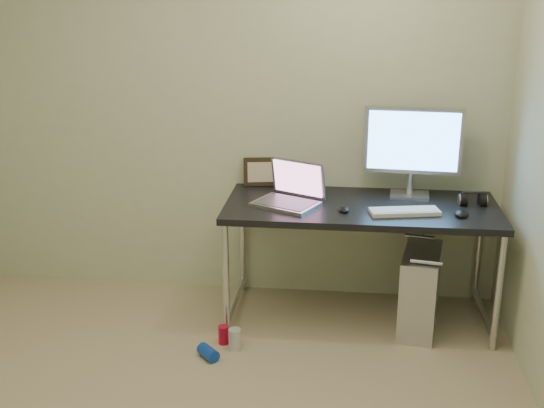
{
  "coord_description": "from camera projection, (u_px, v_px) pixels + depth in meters",
  "views": [
    {
      "loc": [
        0.76,
        -2.52,
        2.03
      ],
      "look_at": [
        0.35,
        1.04,
        0.85
      ],
      "focal_mm": 45.0,
      "sensor_mm": 36.0,
      "label": 1
    }
  ],
  "objects": [
    {
      "name": "can_white",
      "position": [
        235.0,
        339.0,
        3.92
      ],
      "size": [
        0.09,
        0.09,
        0.13
      ],
      "primitive_type": "cylinder",
      "rotation": [
        0.0,
        0.0,
        -0.37
      ],
      "color": "silver",
      "rests_on": "ground"
    },
    {
      "name": "wall_back",
      "position": [
        230.0,
        108.0,
        4.35
      ],
      "size": [
        3.5,
        0.02,
        2.5
      ],
      "primitive_type": "cube",
      "color": "beige",
      "rests_on": "ground"
    },
    {
      "name": "headphones",
      "position": [
        472.0,
        200.0,
        4.07
      ],
      "size": [
        0.16,
        0.1,
        0.1
      ],
      "rotation": [
        0.0,
        0.0,
        0.05
      ],
      "color": "black",
      "rests_on": "desk"
    },
    {
      "name": "tower_computer",
      "position": [
        420.0,
        290.0,
        4.11
      ],
      "size": [
        0.29,
        0.51,
        0.53
      ],
      "rotation": [
        0.0,
        0.0,
        -0.18
      ],
      "color": "silver",
      "rests_on": "ground"
    },
    {
      "name": "cable_a",
      "position": [
        408.0,
        242.0,
        4.45
      ],
      "size": [
        0.01,
        0.16,
        0.69
      ],
      "primitive_type": "cylinder",
      "rotation": [
        0.21,
        0.0,
        0.0
      ],
      "color": "black",
      "rests_on": "ground"
    },
    {
      "name": "webcam",
      "position": [
        289.0,
        177.0,
        4.36
      ],
      "size": [
        0.04,
        0.03,
        0.11
      ],
      "rotation": [
        0.0,
        0.0,
        0.1
      ],
      "color": "silver",
      "rests_on": "desk"
    },
    {
      "name": "picture_frame",
      "position": [
        261.0,
        172.0,
        4.44
      ],
      "size": [
        0.24,
        0.1,
        0.19
      ],
      "primitive_type": "cube",
      "rotation": [
        -0.21,
        0.0,
        0.17
      ],
      "color": "black",
      "rests_on": "desk"
    },
    {
      "name": "cable_b",
      "position": [
        422.0,
        247.0,
        4.42
      ],
      "size": [
        0.02,
        0.11,
        0.71
      ],
      "primitive_type": "cylinder",
      "rotation": [
        0.14,
        0.0,
        0.09
      ],
      "color": "black",
      "rests_on": "ground"
    },
    {
      "name": "keyboard",
      "position": [
        404.0,
        212.0,
        3.92
      ],
      "size": [
        0.42,
        0.21,
        0.02
      ],
      "primitive_type": "cube",
      "rotation": [
        0.0,
        0.0,
        0.2
      ],
      "color": "white",
      "rests_on": "desk"
    },
    {
      "name": "desk",
      "position": [
        361.0,
        217.0,
        4.11
      ],
      "size": [
        1.63,
        0.71,
        0.75
      ],
      "color": "black",
      "rests_on": "ground"
    },
    {
      "name": "monitor",
      "position": [
        413.0,
        145.0,
        4.14
      ],
      "size": [
        0.6,
        0.19,
        0.56
      ],
      "rotation": [
        0.0,
        0.0,
        -0.07
      ],
      "color": "#B8B8BF",
      "rests_on": "desk"
    },
    {
      "name": "can_blue",
      "position": [
        208.0,
        353.0,
        3.83
      ],
      "size": [
        0.14,
        0.15,
        0.07
      ],
      "primitive_type": "cylinder",
      "rotation": [
        1.57,
        0.0,
        0.77
      ],
      "color": "#113EBB",
      "rests_on": "ground"
    },
    {
      "name": "mouse_right",
      "position": [
        461.0,
        212.0,
        3.88
      ],
      "size": [
        0.09,
        0.13,
        0.04
      ],
      "primitive_type": "ellipsoid",
      "rotation": [
        0.0,
        0.0,
        -0.12
      ],
      "color": "black",
      "rests_on": "desk"
    },
    {
      "name": "can_red",
      "position": [
        224.0,
        335.0,
        3.99
      ],
      "size": [
        0.07,
        0.07,
        0.11
      ],
      "primitive_type": "cylinder",
      "rotation": [
        0.0,
        0.0,
        -0.14
      ],
      "color": "red",
      "rests_on": "ground"
    },
    {
      "name": "mouse_left",
      "position": [
        344.0,
        208.0,
        3.96
      ],
      "size": [
        0.08,
        0.11,
        0.03
      ],
      "primitive_type": "ellipsoid",
      "rotation": [
        0.0,
        0.0,
        0.15
      ],
      "color": "black",
      "rests_on": "desk"
    },
    {
      "name": "laptop",
      "position": [
        291.0,
        194.0,
        4.09
      ],
      "size": [
        0.46,
        0.43,
        0.25
      ],
      "rotation": [
        0.0,
        0.0,
        -0.45
      ],
      "color": "#B8B8BF",
      "rests_on": "desk"
    }
  ]
}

